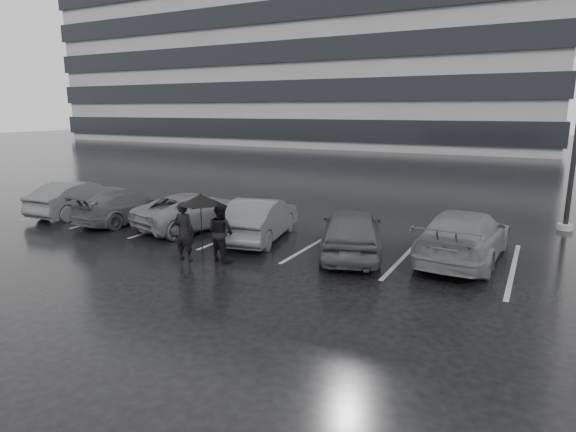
% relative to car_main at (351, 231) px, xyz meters
% --- Properties ---
extents(ground, '(160.00, 160.00, 0.00)m').
position_rel_car_main_xyz_m(ground, '(-2.01, -1.65, -0.70)').
color(ground, black).
rests_on(ground, ground).
extents(office_building, '(61.00, 26.00, 29.00)m').
position_rel_car_main_xyz_m(office_building, '(-24.01, 46.35, 13.64)').
color(office_building, gray).
rests_on(office_building, ground).
extents(car_main, '(2.93, 4.42, 1.40)m').
position_rel_car_main_xyz_m(car_main, '(0.00, 0.00, 0.00)').
color(car_main, black).
rests_on(car_main, ground).
extents(car_west_a, '(2.28, 4.30, 1.35)m').
position_rel_car_main_xyz_m(car_west_a, '(-3.19, 0.27, -0.02)').
color(car_west_a, '#2E2E30').
rests_on(car_west_a, ground).
extents(car_west_b, '(3.04, 4.80, 1.23)m').
position_rel_car_main_xyz_m(car_west_b, '(-5.97, 0.54, -0.08)').
color(car_west_b, '#464648').
rests_on(car_west_b, ground).
extents(car_west_c, '(1.98, 4.22, 1.19)m').
position_rel_car_main_xyz_m(car_west_c, '(-8.80, 0.12, -0.10)').
color(car_west_c, black).
rests_on(car_west_c, ground).
extents(car_west_d, '(1.71, 4.18, 1.35)m').
position_rel_car_main_xyz_m(car_west_d, '(-11.47, 0.17, -0.03)').
color(car_west_d, '#2E2E30').
rests_on(car_west_d, ground).
extents(car_east, '(2.20, 4.90, 1.39)m').
position_rel_car_main_xyz_m(car_east, '(2.89, 1.04, -0.00)').
color(car_east, '#464648').
rests_on(car_east, ground).
extents(pedestrian_left, '(0.64, 0.45, 1.65)m').
position_rel_car_main_xyz_m(pedestrian_left, '(-3.87, -2.58, 0.13)').
color(pedestrian_left, black).
rests_on(pedestrian_left, ground).
extents(pedestrian_right, '(0.89, 0.75, 1.62)m').
position_rel_car_main_xyz_m(pedestrian_right, '(-2.95, -2.17, 0.11)').
color(pedestrian_right, black).
rests_on(pedestrian_right, ground).
extents(umbrella, '(1.11, 1.11, 1.88)m').
position_rel_car_main_xyz_m(umbrella, '(-3.45, -2.36, 1.01)').
color(umbrella, black).
rests_on(umbrella, ground).
extents(stall_stripes, '(19.72, 5.00, 0.00)m').
position_rel_car_main_xyz_m(stall_stripes, '(-2.81, 0.85, -0.70)').
color(stall_stripes, '#98979A').
rests_on(stall_stripes, ground).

